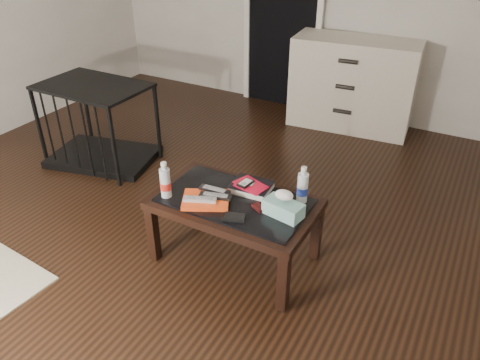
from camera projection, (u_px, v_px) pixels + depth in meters
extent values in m
plane|color=black|center=(189.00, 221.00, 3.46)|extent=(5.00, 5.00, 0.00)
cube|color=black|center=(283.00, 14.00, 4.96)|extent=(0.80, 0.05, 2.00)
cube|color=silver|center=(247.00, 10.00, 5.11)|extent=(0.06, 0.04, 2.04)
cube|color=silver|center=(320.00, 18.00, 4.76)|extent=(0.06, 0.04, 2.04)
cube|color=black|center=(153.00, 234.00, 3.01)|extent=(0.06, 0.06, 0.40)
cube|color=black|center=(283.00, 282.00, 2.63)|extent=(0.06, 0.06, 0.40)
cube|color=black|center=(198.00, 195.00, 3.40)|extent=(0.06, 0.06, 0.40)
cube|color=black|center=(317.00, 233.00, 3.02)|extent=(0.06, 0.06, 0.40)
cube|color=black|center=(235.00, 204.00, 2.90)|extent=(1.00, 0.60, 0.05)
cube|color=black|center=(235.00, 200.00, 2.88)|extent=(0.90, 0.50, 0.01)
cube|color=beige|center=(353.00, 84.00, 4.69)|extent=(1.24, 0.60, 0.90)
cylinder|color=black|center=(342.00, 112.00, 4.60)|extent=(0.18, 0.06, 0.04)
cylinder|color=black|center=(345.00, 87.00, 4.47)|extent=(0.18, 0.06, 0.04)
cylinder|color=black|center=(348.00, 61.00, 4.34)|extent=(0.18, 0.06, 0.04)
cube|color=black|center=(104.00, 157.00, 4.26)|extent=(1.01, 0.79, 0.06)
cube|color=black|center=(92.00, 86.00, 3.92)|extent=(1.01, 0.79, 0.02)
cube|color=black|center=(39.00, 126.00, 4.07)|extent=(0.03, 0.03, 0.70)
cube|color=black|center=(114.00, 148.00, 3.71)|extent=(0.03, 0.03, 0.70)
cube|color=black|center=(86.00, 105.00, 4.49)|extent=(0.03, 0.03, 0.70)
cube|color=black|center=(158.00, 123.00, 4.13)|extent=(0.03, 0.03, 0.70)
cube|color=#F04816|center=(206.00, 200.00, 2.85)|extent=(0.34, 0.31, 0.03)
cube|color=#A0A0A4|center=(200.00, 199.00, 2.81)|extent=(0.20, 0.13, 0.02)
cube|color=black|center=(216.00, 196.00, 2.84)|extent=(0.21, 0.10, 0.02)
cube|color=black|center=(215.00, 190.00, 2.90)|extent=(0.20, 0.06, 0.02)
cube|color=black|center=(251.00, 187.00, 2.96)|extent=(0.26, 0.22, 0.05)
cube|color=red|center=(250.00, 184.00, 2.94)|extent=(0.22, 0.19, 0.01)
cube|color=black|center=(246.00, 183.00, 2.93)|extent=(0.08, 0.11, 0.02)
cube|color=black|center=(259.00, 207.00, 2.79)|extent=(0.10, 0.08, 0.02)
cube|color=black|center=(235.00, 217.00, 2.70)|extent=(0.14, 0.11, 0.02)
cylinder|color=#B6BFC2|center=(165.00, 180.00, 2.85)|extent=(0.08, 0.08, 0.24)
cylinder|color=silver|center=(303.00, 184.00, 2.80)|extent=(0.07, 0.07, 0.24)
cube|color=teal|center=(283.00, 209.00, 2.71)|extent=(0.25, 0.16, 0.09)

